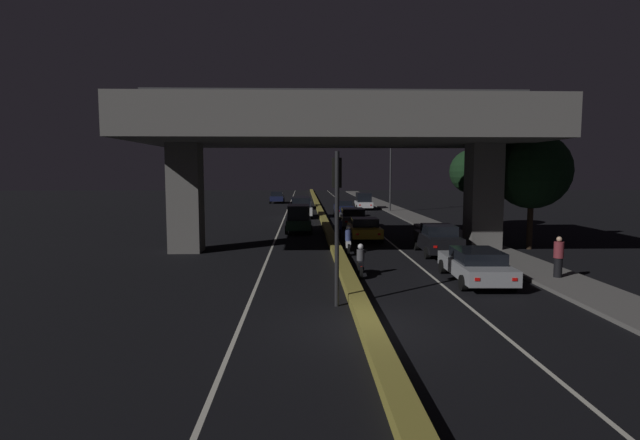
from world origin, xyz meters
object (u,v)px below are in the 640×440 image
(car_white_sixth, at_px, (364,201))
(motorcycle_white_filtering_mid, at_px, (348,242))
(car_dark_green_lead_oncoming, at_px, (299,218))
(traffic_light_left_of_median, at_px, (337,201))
(motorcycle_black_filtering_near, at_px, (361,262))
(car_black_second, at_px, (438,239))
(car_grey_third_oncoming, at_px, (303,202))
(car_white_second_oncoming, at_px, (301,207))
(motorcycle_blue_filtering_far, at_px, (340,229))
(car_taxi_yellow_third, at_px, (364,229))
(street_lamp, at_px, (388,165))
(car_silver_lead, at_px, (476,265))
(car_dark_blue_fifth, at_px, (344,209))
(car_dark_blue_fourth_oncoming, at_px, (277,197))
(car_grey_fourth, at_px, (352,217))
(pedestrian_on_sidewalk, at_px, (558,257))

(car_white_sixth, distance_m, motorcycle_white_filtering_mid, 30.66)
(car_white_sixth, height_order, car_dark_green_lead_oncoming, car_dark_green_lead_oncoming)
(traffic_light_left_of_median, relative_size, motorcycle_black_filtering_near, 2.74)
(car_black_second, distance_m, motorcycle_white_filtering_mid, 4.67)
(car_grey_third_oncoming, bearing_deg, car_black_second, 10.27)
(car_white_second_oncoming, xyz_separation_m, motorcycle_white_filtering_mid, (2.60, -20.47, -0.38))
(motorcycle_white_filtering_mid, distance_m, motorcycle_blue_filtering_far, 6.17)
(car_dark_green_lead_oncoming, xyz_separation_m, motorcycle_blue_filtering_far, (2.72, -3.12, -0.43))
(car_taxi_yellow_third, bearing_deg, street_lamp, -12.91)
(car_silver_lead, distance_m, car_white_sixth, 37.24)
(car_silver_lead, distance_m, motorcycle_black_filtering_near, 4.58)
(car_dark_blue_fifth, height_order, car_white_second_oncoming, car_white_second_oncoming)
(car_white_second_oncoming, bearing_deg, car_taxi_yellow_third, 12.46)
(car_black_second, xyz_separation_m, motorcycle_black_filtering_near, (-4.64, -5.14, -0.22))
(motorcycle_black_filtering_near, xyz_separation_m, motorcycle_blue_filtering_far, (0.00, 11.80, 0.01))
(car_dark_blue_fourth_oncoming, height_order, motorcycle_white_filtering_mid, car_dark_blue_fourth_oncoming)
(car_dark_blue_fifth, bearing_deg, car_grey_fourth, -179.56)
(car_silver_lead, distance_m, car_dark_blue_fifth, 28.35)
(car_silver_lead, relative_size, car_grey_third_oncoming, 1.05)
(car_dark_blue_fifth, relative_size, car_grey_third_oncoming, 0.90)
(car_dark_blue_fifth, distance_m, motorcycle_blue_filtering_far, 15.19)
(car_taxi_yellow_third, bearing_deg, car_dark_green_lead_oncoming, 46.25)
(street_lamp, height_order, car_dark_green_lead_oncoming, street_lamp)
(car_black_second, distance_m, motorcycle_blue_filtering_far, 8.12)
(street_lamp, relative_size, motorcycle_white_filtering_mid, 4.42)
(motorcycle_blue_filtering_far, bearing_deg, pedestrian_on_sidewalk, -146.10)
(traffic_light_left_of_median, bearing_deg, car_white_sixth, 81.90)
(car_taxi_yellow_third, distance_m, car_dark_blue_fourth_oncoming, 37.60)
(motorcycle_blue_filtering_far, relative_size, pedestrian_on_sidewalk, 1.14)
(car_black_second, relative_size, car_dark_blue_fourth_oncoming, 1.02)
(traffic_light_left_of_median, distance_m, car_grey_third_oncoming, 42.54)
(car_dark_green_lead_oncoming, distance_m, motorcycle_blue_filtering_far, 4.16)
(traffic_light_left_of_median, height_order, car_dark_blue_fifth, traffic_light_left_of_median)
(traffic_light_left_of_median, bearing_deg, car_dark_blue_fourth_oncoming, 95.10)
(motorcycle_black_filtering_near, bearing_deg, car_white_sixth, -3.62)
(pedestrian_on_sidewalk, bearing_deg, car_taxi_yellow_third, 117.54)
(car_grey_fourth, relative_size, motorcycle_white_filtering_mid, 2.47)
(car_black_second, distance_m, car_dark_blue_fourth_oncoming, 43.83)
(car_dark_green_lead_oncoming, relative_size, car_grey_third_oncoming, 0.87)
(car_dark_blue_fourth_oncoming, distance_m, motorcycle_black_filtering_near, 48.04)
(car_white_sixth, bearing_deg, car_grey_third_oncoming, 75.63)
(car_white_second_oncoming, height_order, car_dark_blue_fourth_oncoming, car_white_second_oncoming)
(car_dark_green_lead_oncoming, bearing_deg, car_white_sixth, 160.53)
(car_silver_lead, height_order, car_taxi_yellow_third, car_taxi_yellow_third)
(car_white_second_oncoming, bearing_deg, car_dark_green_lead_oncoming, -3.10)
(car_taxi_yellow_third, bearing_deg, car_black_second, -150.43)
(car_grey_third_oncoming, bearing_deg, car_white_second_oncoming, -2.63)
(car_dark_blue_fifth, relative_size, pedestrian_on_sidewalk, 2.54)
(car_white_sixth, xyz_separation_m, motorcycle_black_filtering_near, (-4.46, -35.95, -0.41))
(car_white_second_oncoming, bearing_deg, traffic_light_left_of_median, -0.09)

